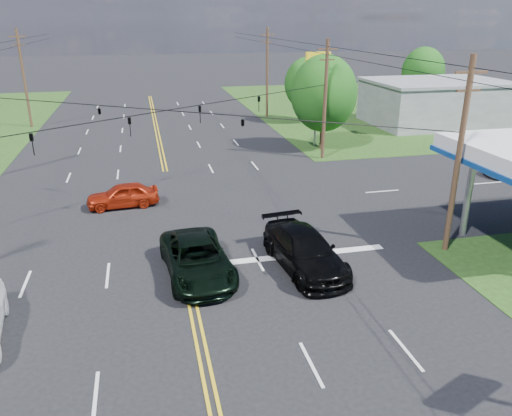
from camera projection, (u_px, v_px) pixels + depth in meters
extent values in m
plane|color=black|center=(173.00, 208.00, 30.68)|extent=(280.00, 280.00, 0.00)
cube|color=#213912|center=(418.00, 105.00, 67.12)|extent=(46.00, 48.00, 0.03)
cube|color=silver|center=(287.00, 257.00, 24.44)|extent=(10.00, 0.50, 0.02)
cube|color=slate|center=(436.00, 104.00, 54.37)|extent=(14.00, 10.00, 4.40)
cylinder|color=#A5A5AA|center=(469.00, 194.00, 26.16)|extent=(0.36, 0.36, 4.65)
cylinder|color=#43301C|center=(458.00, 159.00, 23.51)|extent=(0.28, 0.28, 9.50)
cube|color=#43301C|center=(471.00, 72.00, 22.10)|extent=(1.60, 0.12, 0.12)
cube|color=#43301C|center=(469.00, 91.00, 22.38)|extent=(1.20, 0.10, 0.10)
cylinder|color=#43301C|center=(325.00, 101.00, 39.89)|extent=(0.28, 0.28, 9.50)
cube|color=#43301C|center=(328.00, 49.00, 38.48)|extent=(1.60, 0.12, 0.12)
cube|color=#43301C|center=(327.00, 60.00, 38.77)|extent=(1.20, 0.10, 0.10)
cylinder|color=#43301C|center=(24.00, 79.00, 51.67)|extent=(0.28, 0.28, 10.00)
cube|color=#43301C|center=(17.00, 36.00, 50.17)|extent=(1.60, 0.12, 0.12)
cube|color=#43301C|center=(19.00, 45.00, 50.46)|extent=(1.20, 0.10, 0.10)
cylinder|color=#43301C|center=(267.00, 73.00, 57.10)|extent=(0.28, 0.28, 10.00)
cube|color=#43301C|center=(267.00, 35.00, 55.60)|extent=(1.60, 0.12, 0.12)
cube|color=#43301C|center=(267.00, 42.00, 55.89)|extent=(1.20, 0.10, 0.10)
imported|color=black|center=(32.00, 144.00, 23.29)|extent=(0.17, 0.21, 1.05)
imported|color=black|center=(130.00, 127.00, 27.00)|extent=(0.17, 0.21, 1.05)
imported|color=black|center=(200.00, 114.00, 30.49)|extent=(0.17, 0.21, 1.05)
imported|color=black|center=(259.00, 104.00, 34.20)|extent=(0.17, 0.21, 1.05)
imported|color=black|center=(99.00, 110.00, 30.29)|extent=(1.24, 0.26, 0.50)
imported|color=black|center=(243.00, 122.00, 27.00)|extent=(1.24, 0.26, 0.50)
cylinder|color=black|center=(396.00, 56.00, 28.40)|extent=(0.04, 100.00, 0.04)
cylinder|color=black|center=(395.00, 67.00, 28.61)|extent=(0.04, 100.00, 0.04)
cylinder|color=#43301C|center=(322.00, 131.00, 43.94)|extent=(0.36, 0.36, 3.30)
ellipsoid|color=#174B14|center=(324.00, 94.00, 42.79)|extent=(5.70, 5.70, 6.60)
cylinder|color=#43301C|center=(306.00, 109.00, 55.47)|extent=(0.36, 0.36, 2.86)
ellipsoid|color=#174B14|center=(307.00, 84.00, 54.47)|extent=(4.94, 4.94, 5.72)
cylinder|color=#43301C|center=(420.00, 95.00, 64.55)|extent=(0.36, 0.36, 3.08)
ellipsoid|color=#174B14|center=(423.00, 72.00, 63.47)|extent=(5.32, 5.32, 6.16)
imported|color=black|center=(197.00, 259.00, 22.40)|extent=(3.21, 6.18, 1.66)
imported|color=black|center=(304.00, 250.00, 23.09)|extent=(3.13, 6.31, 1.76)
imported|color=#A0210B|center=(123.00, 195.00, 30.71)|extent=(4.46, 2.10, 1.48)
cylinder|color=#A5A5AA|center=(316.00, 100.00, 44.17)|extent=(0.20, 0.20, 8.27)
cube|color=yellow|center=(318.00, 59.00, 42.91)|extent=(2.29, 0.42, 1.14)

